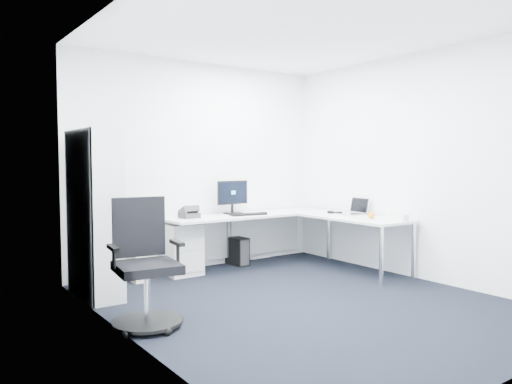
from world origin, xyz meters
TOP-DOWN VIEW (x-y plane):
  - ground at (0.00, 0.00)m, footprint 4.20×4.20m
  - ceiling at (0.00, 0.00)m, footprint 4.20×4.20m
  - wall_back at (0.00, 2.10)m, footprint 3.60×0.02m
  - wall_left at (-1.80, 0.00)m, footprint 0.02×4.20m
  - wall_right at (1.80, 0.00)m, footprint 0.02×4.20m
  - l_desk at (0.55, 1.40)m, footprint 2.42×1.36m
  - drawer_pedestal at (-0.43, 1.88)m, footprint 0.42×0.52m
  - bookshelf at (-1.62, 1.45)m, footprint 0.34×0.87m
  - task_chair at (-1.58, 0.22)m, footprint 0.69×0.69m
  - black_pc_tower at (0.46, 1.94)m, footprint 0.18×0.39m
  - beige_pc_tower at (-1.00, 1.88)m, footprint 0.18×0.39m
  - power_strip at (0.98, 2.11)m, footprint 0.34×0.07m
  - monitor at (0.35, 1.86)m, footprint 0.49×0.19m
  - black_keyboard at (0.43, 1.62)m, footprint 0.50×0.24m
  - mouse at (0.67, 1.61)m, footprint 0.06×0.09m
  - desk_phone at (-0.34, 1.79)m, footprint 0.22×0.22m
  - laptop at (1.53, 0.87)m, footprint 0.33×0.32m
  - white_keyboard at (1.28, 0.76)m, footprint 0.12×0.38m
  - headphones at (1.47, 1.08)m, footprint 0.16×0.23m
  - orange_fruit at (1.44, 0.42)m, footprint 0.08×0.08m
  - tissue_box at (1.56, 0.11)m, footprint 0.13×0.23m

SIDE VIEW (x-z plane):
  - ground at x=0.00m, z-range 0.00..0.00m
  - power_strip at x=0.98m, z-range 0.00..0.04m
  - beige_pc_tower at x=-1.00m, z-range 0.00..0.37m
  - black_pc_tower at x=0.46m, z-range 0.00..0.38m
  - drawer_pedestal at x=-0.43m, z-range 0.00..0.64m
  - l_desk at x=0.55m, z-range 0.00..0.71m
  - task_chair at x=-1.58m, z-range 0.00..1.10m
  - white_keyboard at x=1.28m, z-range 0.71..0.72m
  - black_keyboard at x=0.43m, z-range 0.71..0.73m
  - mouse at x=0.67m, z-range 0.71..0.74m
  - headphones at x=1.47m, z-range 0.71..0.76m
  - tissue_box at x=1.56m, z-range 0.71..0.78m
  - orange_fruit at x=1.44m, z-range 0.71..0.79m
  - desk_phone at x=-0.34m, z-range 0.71..0.86m
  - laptop at x=1.53m, z-range 0.71..0.94m
  - bookshelf at x=-1.62m, z-range 0.00..1.74m
  - monitor at x=0.35m, z-range 0.71..1.17m
  - wall_back at x=0.00m, z-range 0.00..2.70m
  - wall_left at x=-1.80m, z-range 0.00..2.70m
  - wall_right at x=1.80m, z-range 0.00..2.70m
  - ceiling at x=0.00m, z-range 2.70..2.70m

